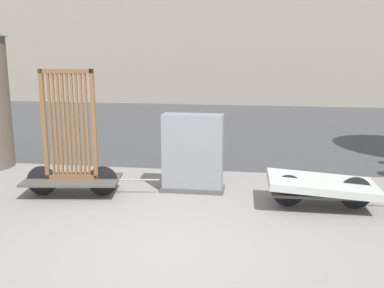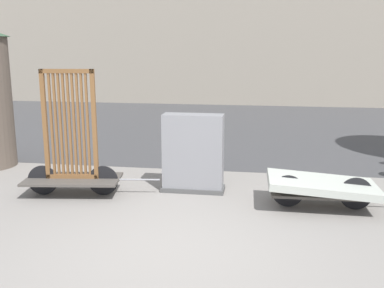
# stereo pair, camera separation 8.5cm
# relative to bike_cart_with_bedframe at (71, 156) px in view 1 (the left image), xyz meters

# --- Properties ---
(ground_plane) EXTENTS (60.00, 60.00, 0.00)m
(ground_plane) POSITION_rel_bike_cart_with_bedframe_xyz_m (2.08, -1.86, -0.70)
(ground_plane) COLOR gray
(road_strip) EXTENTS (56.00, 10.77, 0.01)m
(road_strip) POSITION_rel_bike_cart_with_bedframe_xyz_m (2.08, 7.30, -0.69)
(road_strip) COLOR #424244
(road_strip) RESTS_ON ground_plane
(bike_cart_with_bedframe) EXTENTS (2.35, 1.01, 2.17)m
(bike_cart_with_bedframe) POSITION_rel_bike_cart_with_bedframe_xyz_m (0.00, 0.00, 0.00)
(bike_cart_with_bedframe) COLOR #4C4742
(bike_cart_with_bedframe) RESTS_ON ground_plane
(bike_cart_with_mattress) EXTENTS (2.38, 1.00, 0.52)m
(bike_cart_with_mattress) POSITION_rel_bike_cart_with_bedframe_xyz_m (4.18, -0.00, -0.34)
(bike_cart_with_mattress) COLOR #4C4742
(bike_cart_with_mattress) RESTS_ON ground_plane
(utility_cabinet) EXTENTS (1.12, 0.43, 1.38)m
(utility_cabinet) POSITION_rel_bike_cart_with_bedframe_xyz_m (2.02, 0.55, -0.05)
(utility_cabinet) COLOR #4C4C4C
(utility_cabinet) RESTS_ON ground_plane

